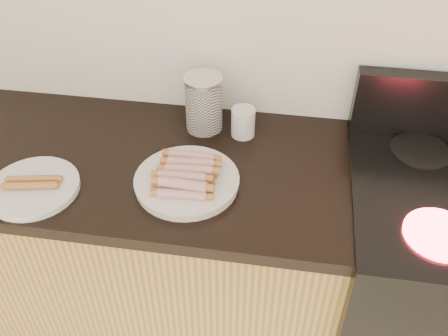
% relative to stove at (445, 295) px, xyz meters
% --- Properties ---
extents(cabinet_base, '(2.20, 0.59, 0.86)m').
position_rel_stove_xyz_m(cabinet_base, '(-1.48, 0.01, -0.03)').
color(cabinet_base, '#B28835').
rests_on(cabinet_base, floor).
extents(stove, '(0.76, 0.65, 0.91)m').
position_rel_stove_xyz_m(stove, '(0.00, 0.00, 0.00)').
color(stove, black).
rests_on(stove, floor).
extents(burner_near_left, '(0.18, 0.18, 0.01)m').
position_rel_stove_xyz_m(burner_near_left, '(-0.17, -0.17, 0.46)').
color(burner_near_left, '#FF1E2D').
rests_on(burner_near_left, stove).
extents(burner_far_left, '(0.18, 0.18, 0.01)m').
position_rel_stove_xyz_m(burner_far_left, '(-0.17, 0.17, 0.46)').
color(burner_far_left, black).
rests_on(burner_far_left, stove).
extents(main_plate, '(0.30, 0.30, 0.02)m').
position_rel_stove_xyz_m(main_plate, '(-0.84, -0.07, 0.45)').
color(main_plate, white).
rests_on(main_plate, counter_slab).
extents(side_plate, '(0.29, 0.29, 0.02)m').
position_rel_stove_xyz_m(side_plate, '(-1.26, -0.16, 0.45)').
color(side_plate, white).
rests_on(side_plate, counter_slab).
extents(hotdog_pile, '(0.13, 0.18, 0.05)m').
position_rel_stove_xyz_m(hotdog_pile, '(-0.84, -0.07, 0.49)').
color(hotdog_pile, maroon).
rests_on(hotdog_pile, main_plate).
extents(plain_sausages, '(0.14, 0.07, 0.02)m').
position_rel_stove_xyz_m(plain_sausages, '(-1.26, -0.16, 0.47)').
color(plain_sausages, '#C77A35').
rests_on(plain_sausages, side_plate).
extents(canister, '(0.12, 0.12, 0.19)m').
position_rel_stove_xyz_m(canister, '(-0.84, 0.21, 0.54)').
color(canister, white).
rests_on(canister, counter_slab).
extents(mug, '(0.10, 0.10, 0.09)m').
position_rel_stove_xyz_m(mug, '(-0.72, 0.19, 0.49)').
color(mug, silver).
rests_on(mug, counter_slab).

